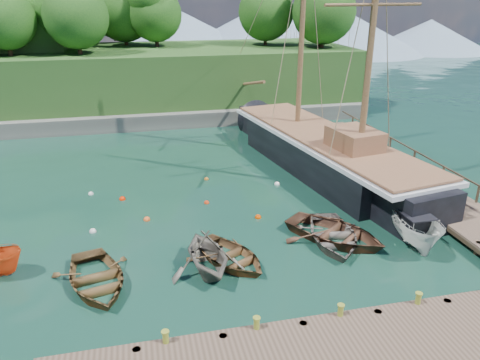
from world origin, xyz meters
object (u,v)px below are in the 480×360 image
at_px(rowboat_2, 230,262).
at_px(rowboat_4, 335,240).
at_px(rowboat_1, 208,271).
at_px(rowboat_3, 332,242).
at_px(cabin_boat_white, 413,241).
at_px(schooner, 324,156).
at_px(rowboat_0, 97,286).

distance_m(rowboat_2, rowboat_4, 5.34).
relative_size(rowboat_1, rowboat_3, 0.83).
distance_m(cabin_boat_white, schooner, 9.91).
distance_m(rowboat_0, schooner, 17.36).
distance_m(rowboat_0, rowboat_3, 10.75).
height_order(rowboat_0, schooner, schooner).
xyz_separation_m(rowboat_2, rowboat_4, (5.28, 0.81, 0.00)).
distance_m(rowboat_2, rowboat_3, 5.13).
height_order(rowboat_0, cabin_boat_white, cabin_boat_white).
distance_m(rowboat_1, rowboat_4, 6.49).
xyz_separation_m(rowboat_1, cabin_boat_white, (9.93, 0.37, 0.00)).
xyz_separation_m(rowboat_1, rowboat_3, (6.17, 1.13, 0.00)).
bearing_deg(rowboat_0, rowboat_4, -6.62).
xyz_separation_m(rowboat_2, schooner, (8.37, 9.72, 1.05)).
relative_size(rowboat_2, rowboat_3, 0.90).
xyz_separation_m(rowboat_1, rowboat_2, (1.08, 0.50, 0.00)).
distance_m(rowboat_4, cabin_boat_white, 3.70).
bearing_deg(cabin_boat_white, rowboat_3, -177.42).
bearing_deg(cabin_boat_white, rowboat_2, -166.91).
distance_m(rowboat_1, rowboat_2, 1.19).
distance_m(rowboat_0, rowboat_4, 10.96).
bearing_deg(rowboat_3, rowboat_4, 54.37).
height_order(rowboat_1, cabin_boat_white, rowboat_1).
bearing_deg(rowboat_4, rowboat_2, 149.85).
xyz_separation_m(cabin_boat_white, schooner, (-0.48, 9.84, 1.05)).
height_order(rowboat_0, rowboat_3, rowboat_3).
height_order(rowboat_0, rowboat_2, rowboat_0).
distance_m(rowboat_2, schooner, 12.87).
bearing_deg(rowboat_3, rowboat_1, -159.57).
xyz_separation_m(rowboat_4, schooner, (3.10, 8.90, 1.05)).
height_order(rowboat_0, rowboat_1, rowboat_1).
distance_m(rowboat_1, rowboat_3, 6.27).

